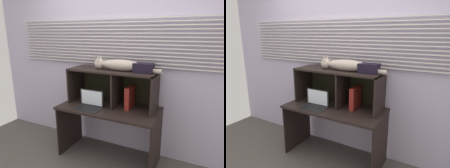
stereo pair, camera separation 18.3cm
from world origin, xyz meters
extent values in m
plane|color=#4C4742|center=(0.00, 0.00, 0.00)|extent=(4.40, 4.40, 0.00)
cube|color=#B4A9C5|center=(0.00, 0.55, 1.25)|extent=(4.40, 0.04, 2.50)
cube|color=silver|center=(0.00, 0.50, 1.25)|extent=(3.36, 0.02, 0.01)
cube|color=silver|center=(0.00, 0.50, 1.29)|extent=(3.36, 0.02, 0.01)
cube|color=silver|center=(0.00, 0.50, 1.34)|extent=(3.36, 0.02, 0.01)
cube|color=silver|center=(0.00, 0.50, 1.38)|extent=(3.36, 0.02, 0.01)
cube|color=silver|center=(0.00, 0.50, 1.43)|extent=(3.36, 0.02, 0.01)
cube|color=silver|center=(0.00, 0.50, 1.47)|extent=(3.36, 0.02, 0.01)
cube|color=silver|center=(0.00, 0.50, 1.52)|extent=(3.36, 0.02, 0.01)
cube|color=silver|center=(0.00, 0.50, 1.57)|extent=(3.36, 0.02, 0.01)
cube|color=silver|center=(0.00, 0.50, 1.61)|extent=(3.36, 0.02, 0.01)
cube|color=silver|center=(0.00, 0.50, 1.66)|extent=(3.36, 0.02, 0.01)
cube|color=silver|center=(0.00, 0.50, 1.70)|extent=(3.36, 0.02, 0.01)
cube|color=silver|center=(0.00, 0.50, 1.75)|extent=(3.36, 0.02, 0.01)
cube|color=silver|center=(0.00, 0.50, 1.79)|extent=(3.36, 0.02, 0.01)
cube|color=silver|center=(0.00, 0.50, 1.84)|extent=(3.36, 0.02, 0.01)
cube|color=black|center=(0.00, 0.20, 0.71)|extent=(1.29, 0.62, 0.03)
cube|color=black|center=(-0.64, 0.20, 0.35)|extent=(0.02, 0.56, 0.70)
cube|color=black|center=(0.64, 0.20, 0.35)|extent=(0.02, 0.56, 0.70)
cube|color=black|center=(0.00, 0.30, 1.19)|extent=(1.15, 0.40, 0.02)
cube|color=black|center=(-0.57, 0.30, 0.96)|extent=(0.02, 0.40, 0.47)
cube|color=black|center=(0.57, 0.30, 0.96)|extent=(0.02, 0.40, 0.47)
cube|color=black|center=(0.08, 0.30, 0.95)|extent=(0.02, 0.38, 0.45)
cube|color=black|center=(0.00, 0.50, 0.96)|extent=(1.15, 0.01, 0.47)
ellipsoid|color=#B7A698|center=(0.13, 0.30, 1.27)|extent=(0.54, 0.16, 0.14)
sphere|color=#B7A698|center=(-0.18, 0.30, 1.27)|extent=(0.14, 0.14, 0.14)
cone|color=#B5A794|center=(-0.18, 0.27, 1.34)|extent=(0.06, 0.06, 0.06)
cone|color=#B8A997|center=(-0.18, 0.33, 1.34)|extent=(0.06, 0.06, 0.06)
cylinder|color=#B7A698|center=(0.49, 0.30, 1.23)|extent=(0.27, 0.05, 0.05)
cube|color=black|center=(-0.21, 0.04, 0.73)|extent=(0.34, 0.20, 0.01)
cube|color=black|center=(-0.21, 0.14, 0.84)|extent=(0.34, 0.01, 0.21)
cube|color=white|center=(-0.21, 0.13, 0.84)|extent=(0.30, 0.00, 0.19)
cube|color=black|center=(-0.21, 0.03, 0.74)|extent=(0.29, 0.14, 0.00)
cube|color=maroon|center=(0.25, 0.30, 0.87)|extent=(0.06, 0.24, 0.28)
cube|color=#4D6C4E|center=(-0.29, 0.31, 0.74)|extent=(0.14, 0.25, 0.02)
cube|color=#324E70|center=(-0.29, 0.30, 0.76)|extent=(0.14, 0.25, 0.02)
cube|color=black|center=(0.42, 0.30, 1.26)|extent=(0.23, 0.15, 0.11)
camera|label=1|loc=(1.07, -1.95, 1.66)|focal=31.82mm
camera|label=2|loc=(1.24, -1.87, 1.66)|focal=31.82mm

